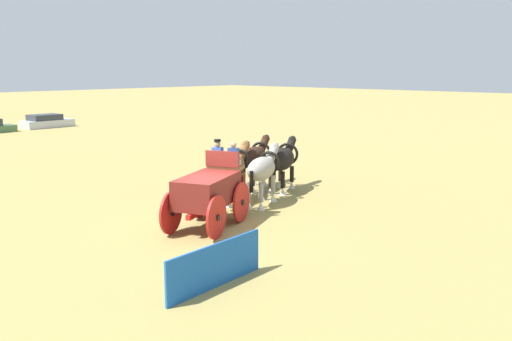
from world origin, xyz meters
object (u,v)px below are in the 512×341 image
at_px(parked_vehicle_e, 47,122).
at_px(draft_horse_rear_off, 263,170).
at_px(draft_horse_lead_off, 283,160).
at_px(show_wagon, 209,191).
at_px(draft_horse_rear_near, 232,167).
at_px(draft_horse_lead_near, 254,158).

bearing_deg(parked_vehicle_e, draft_horse_rear_off, -103.14).
distance_m(draft_horse_rear_off, draft_horse_lead_off, 2.59).
distance_m(draft_horse_lead_off, parked_vehicle_e, 32.70).
distance_m(show_wagon, draft_horse_rear_off, 3.54).
height_order(draft_horse_rear_near, parked_vehicle_e, draft_horse_rear_near).
xyz_separation_m(draft_horse_rear_near, draft_horse_lead_near, (2.39, 1.00, -0.03)).
height_order(draft_horse_rear_near, draft_horse_rear_off, draft_horse_rear_near).
xyz_separation_m(draft_horse_rear_near, draft_horse_lead_off, (2.89, -0.20, -0.03)).
xyz_separation_m(draft_horse_rear_off, parked_vehicle_e, (7.76, 33.24, -0.86)).
height_order(show_wagon, draft_horse_rear_near, show_wagon).
bearing_deg(draft_horse_lead_near, draft_horse_rear_near, -157.26).
bearing_deg(show_wagon, draft_horse_rear_near, 33.32).
xyz_separation_m(draft_horse_lead_near, parked_vehicle_e, (5.87, 31.04, -0.85)).
relative_size(draft_horse_rear_near, draft_horse_rear_off, 1.03).
relative_size(draft_horse_rear_near, parked_vehicle_e, 0.69).
height_order(show_wagon, draft_horse_lead_off, show_wagon).
relative_size(draft_horse_lead_near, parked_vehicle_e, 0.69).
xyz_separation_m(show_wagon, parked_vehicle_e, (11.22, 33.98, -0.72)).
height_order(show_wagon, draft_horse_lead_near, show_wagon).
bearing_deg(draft_horse_lead_near, draft_horse_rear_off, -130.65).
height_order(draft_horse_rear_off, draft_horse_lead_near, draft_horse_rear_off).
relative_size(draft_horse_lead_off, parked_vehicle_e, 0.65).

